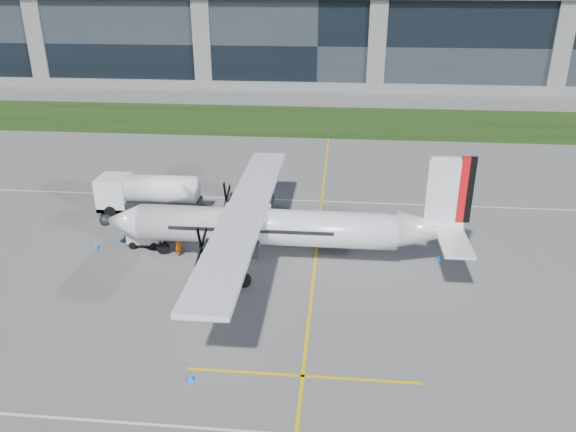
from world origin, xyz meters
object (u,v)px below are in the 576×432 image
(baggage_tug, at_px, (146,235))
(safety_cone_nose_stbd, at_px, (125,237))
(fuel_tanker_truck, at_px, (142,194))
(safety_cone_portwing, at_px, (190,377))
(turboprop_aircraft, at_px, (280,207))
(safety_cone_fwd, at_px, (96,246))
(safety_cone_tail, at_px, (438,258))
(safety_cone_stbdwing, at_px, (271,188))
(ground_crew_person, at_px, (178,242))

(baggage_tug, distance_m, safety_cone_nose_stbd, 2.08)
(fuel_tanker_truck, xyz_separation_m, baggage_tug, (2.32, -6.11, -0.87))
(fuel_tanker_truck, distance_m, safety_cone_portwing, 23.02)
(baggage_tug, height_order, safety_cone_portwing, baggage_tug)
(turboprop_aircraft, height_order, safety_cone_fwd, turboprop_aircraft)
(fuel_tanker_truck, height_order, safety_cone_tail, fuel_tanker_truck)
(safety_cone_nose_stbd, distance_m, safety_cone_fwd, 2.29)
(safety_cone_stbdwing, relative_size, safety_cone_fwd, 1.00)
(fuel_tanker_truck, bearing_deg, baggage_tug, -69.21)
(baggage_tug, relative_size, safety_cone_nose_stbd, 5.43)
(turboprop_aircraft, distance_m, safety_cone_nose_stbd, 12.86)
(safety_cone_nose_stbd, distance_m, safety_cone_portwing, 17.89)
(turboprop_aircraft, bearing_deg, ground_crew_person, -178.06)
(turboprop_aircraft, height_order, safety_cone_tail, turboprop_aircraft)
(turboprop_aircraft, bearing_deg, safety_cone_stbdwing, 99.70)
(ground_crew_person, relative_size, safety_cone_fwd, 4.33)
(turboprop_aircraft, relative_size, safety_cone_stbdwing, 53.33)
(fuel_tanker_truck, relative_size, ground_crew_person, 4.14)
(baggage_tug, distance_m, ground_crew_person, 3.30)
(safety_cone_fwd, bearing_deg, ground_crew_person, -4.44)
(turboprop_aircraft, relative_size, fuel_tanker_truck, 2.97)
(safety_cone_fwd, bearing_deg, safety_cone_portwing, -52.04)
(safety_cone_fwd, height_order, safety_cone_tail, same)
(turboprop_aircraft, xyz_separation_m, safety_cone_portwing, (-3.04, -13.54, -3.75))
(baggage_tug, xyz_separation_m, safety_cone_stbdwing, (7.93, 12.30, -0.56))
(ground_crew_person, height_order, safety_cone_stbdwing, ground_crew_person)
(turboprop_aircraft, relative_size, ground_crew_person, 12.31)
(safety_cone_tail, bearing_deg, safety_cone_nose_stbd, 177.06)
(fuel_tanker_truck, height_order, ground_crew_person, fuel_tanker_truck)
(fuel_tanker_truck, distance_m, ground_crew_person, 9.26)
(ground_crew_person, xyz_separation_m, safety_cone_portwing, (4.29, -13.29, -0.83))
(safety_cone_tail, bearing_deg, fuel_tanker_truck, 164.24)
(ground_crew_person, xyz_separation_m, safety_cone_fwd, (-6.47, 0.50, -0.83))
(fuel_tanker_truck, distance_m, safety_cone_tail, 24.76)
(baggage_tug, height_order, ground_crew_person, ground_crew_person)
(baggage_tug, relative_size, safety_cone_fwd, 5.43)
(turboprop_aircraft, bearing_deg, safety_cone_portwing, -102.64)
(baggage_tug, height_order, safety_cone_nose_stbd, baggage_tug)
(ground_crew_person, distance_m, safety_cone_portwing, 13.99)
(baggage_tug, distance_m, safety_cone_portwing, 16.47)
(baggage_tug, relative_size, safety_cone_tail, 5.43)
(safety_cone_tail, bearing_deg, baggage_tug, 178.39)
(safety_cone_nose_stbd, bearing_deg, safety_cone_tail, -2.94)
(turboprop_aircraft, distance_m, safety_cone_portwing, 14.37)
(baggage_tug, bearing_deg, fuel_tanker_truck, 110.79)
(fuel_tanker_truck, bearing_deg, safety_cone_portwing, -65.49)
(baggage_tug, bearing_deg, safety_cone_stbdwing, 57.18)
(ground_crew_person, distance_m, safety_cone_stbdwing, 14.71)
(safety_cone_portwing, bearing_deg, safety_cone_tail, 44.86)
(turboprop_aircraft, relative_size, baggage_tug, 9.82)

